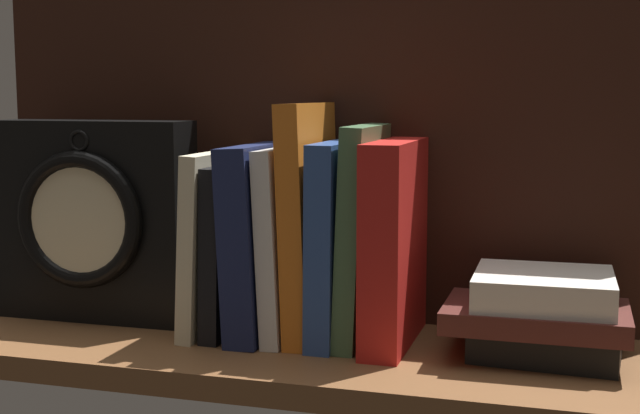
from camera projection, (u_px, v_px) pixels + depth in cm
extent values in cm
cube|color=brown|center=(286.00, 354.00, 91.07)|extent=(78.00, 24.76, 2.50)
cube|color=black|center=(319.00, 152.00, 99.67)|extent=(78.00, 1.20, 37.81)
cube|color=beige|center=(214.00, 241.00, 95.18)|extent=(2.71, 15.18, 19.42)
cube|color=black|center=(234.00, 248.00, 94.64)|extent=(2.44, 14.14, 18.11)
cube|color=#192147|center=(260.00, 239.00, 93.66)|extent=(4.31, 15.56, 20.34)
cube|color=silver|center=(286.00, 242.00, 92.83)|extent=(2.86, 14.13, 20.03)
cube|color=orange|center=(309.00, 221.00, 91.83)|extent=(3.37, 13.55, 24.63)
cube|color=#2D4C8E|center=(336.00, 241.00, 91.26)|extent=(2.90, 14.30, 20.66)
cube|color=#476B44|center=(362.00, 234.00, 90.37)|extent=(3.07, 13.34, 22.41)
cube|color=red|center=(395.00, 243.00, 89.51)|extent=(4.07, 16.17, 20.86)
cube|color=black|center=(96.00, 220.00, 99.55)|extent=(22.55, 5.98, 22.55)
torus|color=black|center=(80.00, 220.00, 96.26)|extent=(15.24, 1.87, 15.24)
cylinder|color=beige|center=(80.00, 220.00, 96.26)|extent=(12.30, 0.60, 12.30)
cube|color=black|center=(80.00, 208.00, 95.47)|extent=(1.17, 0.30, 2.96)
cube|color=black|center=(58.00, 217.00, 96.41)|extent=(4.81, 0.30, 0.95)
torus|color=black|center=(79.00, 141.00, 95.53)|extent=(2.44, 0.44, 2.44)
cube|color=black|center=(546.00, 341.00, 85.55)|extent=(14.61, 11.19, 3.17)
cube|color=#471E19|center=(536.00, 316.00, 84.56)|extent=(17.39, 11.62, 2.13)
cube|color=beige|center=(544.00, 289.00, 84.73)|extent=(13.27, 12.28, 3.09)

